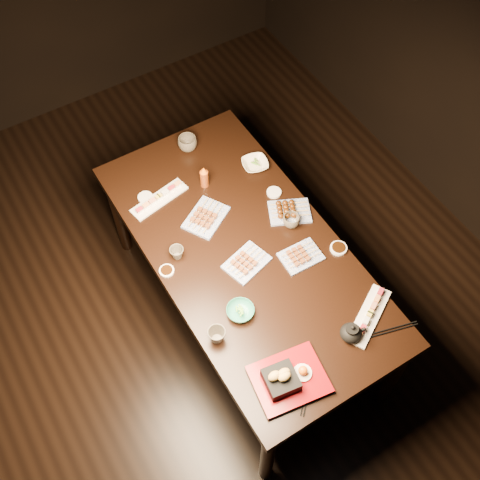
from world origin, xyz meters
name	(u,v)px	position (x,y,z in m)	size (l,w,h in m)	color
ground	(209,374)	(0.00, 0.00, 0.00)	(5.00, 5.00, 0.00)	black
dining_table	(245,285)	(0.37, 0.21, 0.38)	(0.90, 1.80, 0.75)	black
sushi_platter_near	(369,314)	(0.67, -0.42, 0.77)	(0.34, 0.09, 0.04)	white
sushi_platter_far	(159,198)	(0.14, 0.72, 0.77)	(0.33, 0.09, 0.04)	white
yakitori_plate_center	(247,261)	(0.33, 0.13, 0.78)	(0.22, 0.16, 0.05)	#828EB6
yakitori_plate_right	(301,254)	(0.59, 0.02, 0.78)	(0.20, 0.15, 0.05)	#828EB6
yakitori_plate_left	(206,215)	(0.30, 0.48, 0.78)	(0.23, 0.17, 0.06)	#828EB6
tsukune_plate	(290,210)	(0.69, 0.28, 0.78)	(0.22, 0.16, 0.06)	#828EB6
edamame_bowl_green	(240,311)	(0.16, -0.09, 0.77)	(0.13, 0.13, 0.04)	#2A8166
edamame_bowl_cream	(255,164)	(0.71, 0.65, 0.77)	(0.14, 0.14, 0.04)	white
tempura_tray	(290,376)	(0.17, -0.48, 0.81)	(0.32, 0.26, 0.12)	black
teacup_near_left	(217,335)	(0.00, -0.14, 0.79)	(0.08, 0.08, 0.08)	#4A4338
teacup_mid_right	(291,221)	(0.66, 0.22, 0.79)	(0.09, 0.09, 0.07)	#4A4338
teacup_far_left	(177,253)	(0.06, 0.35, 0.78)	(0.07, 0.07, 0.07)	#4A4338
teacup_far_right	(187,143)	(0.46, 0.97, 0.79)	(0.11, 0.11, 0.09)	#4A4338
teapot	(351,332)	(0.53, -0.46, 0.80)	(0.12, 0.12, 0.10)	black
condiment_bottle	(204,176)	(0.41, 0.68, 0.82)	(0.05, 0.05, 0.14)	maroon
sauce_dish_west	(167,271)	(-0.03, 0.30, 0.76)	(0.08, 0.08, 0.01)	white
sauce_dish_east	(274,192)	(0.70, 0.44, 0.76)	(0.08, 0.08, 0.01)	white
sauce_dish_se	(338,248)	(0.78, -0.04, 0.76)	(0.09, 0.09, 0.02)	white
sauce_dish_nw	(145,197)	(0.09, 0.77, 0.76)	(0.08, 0.08, 0.01)	white
chopsticks_near	(308,392)	(0.21, -0.57, 0.75)	(0.23, 0.02, 0.01)	black
chopsticks_se	(394,329)	(0.73, -0.53, 0.75)	(0.24, 0.02, 0.01)	black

